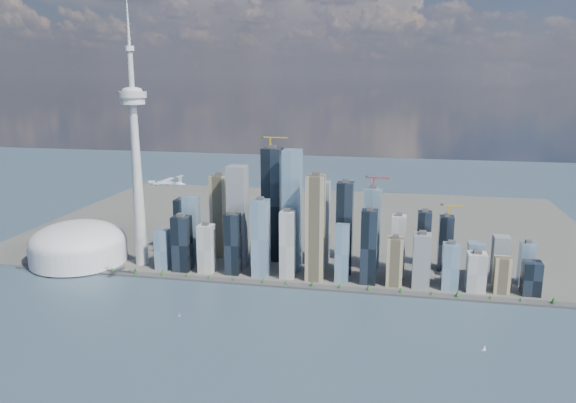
% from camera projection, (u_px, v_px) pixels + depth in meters
% --- Properties ---
extents(ground, '(4000.00, 4000.00, 0.00)m').
position_uv_depth(ground, '(238.00, 346.00, 833.19)').
color(ground, '#304454').
rests_on(ground, ground).
extents(seawall, '(1100.00, 22.00, 4.00)m').
position_uv_depth(seawall, '(275.00, 284.00, 1071.94)').
color(seawall, '#383838').
rests_on(seawall, ground).
extents(land, '(1400.00, 900.00, 3.00)m').
position_uv_depth(land, '(311.00, 224.00, 1502.60)').
color(land, '#4C4C47').
rests_on(land, ground).
extents(shoreline_trees, '(960.53, 7.20, 8.80)m').
position_uv_depth(shoreline_trees, '(275.00, 281.00, 1070.44)').
color(shoreline_trees, '#3F2D1E').
rests_on(shoreline_trees, seawall).
extents(skyscraper_cluster, '(736.00, 142.00, 267.70)m').
position_uv_depth(skyscraper_cluster, '(313.00, 233.00, 1125.77)').
color(skyscraper_cluster, black).
rests_on(skyscraper_cluster, land).
extents(needle_tower, '(56.00, 56.00, 550.50)m').
position_uv_depth(needle_tower, '(136.00, 154.00, 1134.40)').
color(needle_tower, '#9E9E99').
rests_on(needle_tower, land).
extents(dome_stadium, '(200.00, 200.00, 86.00)m').
position_uv_depth(dome_stadium, '(78.00, 245.00, 1194.71)').
color(dome_stadium, silver).
rests_on(dome_stadium, land).
extents(airplane, '(72.43, 64.04, 17.66)m').
position_uv_depth(airplane, '(166.00, 183.00, 960.46)').
color(airplane, silver).
rests_on(airplane, ground).
extents(sailboat_west, '(6.02, 3.60, 8.57)m').
position_uv_depth(sailboat_west, '(179.00, 315.00, 933.88)').
color(sailboat_west, silver).
rests_on(sailboat_west, ground).
extents(sailboat_east, '(6.59, 2.19, 9.12)m').
position_uv_depth(sailboat_east, '(484.00, 349.00, 818.24)').
color(sailboat_east, silver).
rests_on(sailboat_east, ground).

